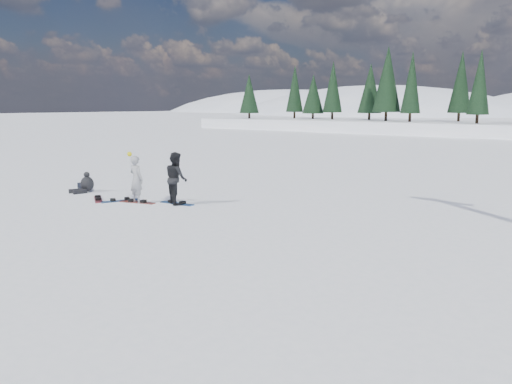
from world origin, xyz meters
TOP-DOWN VIEW (x-y plane):
  - ground at (0.00, 0.00)m, footprint 420.00×420.00m
  - snowboarder_woman at (-1.46, -0.35)m, footprint 0.70×0.48m
  - snowboarder_man at (-0.08, 0.46)m, footprint 1.22×1.12m
  - seated_rider at (-5.18, -0.15)m, footprint 0.78×1.14m
  - gear_bag at (-5.88, 0.10)m, footprint 0.51×0.40m
  - snowboard_woman at (-1.46, -0.35)m, footprint 1.52×0.71m
  - snowboard_man at (-0.08, 0.46)m, footprint 1.52×0.46m
  - snowboard_loose_a at (-2.26, -0.56)m, footprint 0.86×1.48m
  - snowboard_loose_b at (-3.21, -0.92)m, footprint 1.42×1.04m

SIDE VIEW (x-z plane):
  - ground at x=0.00m, z-range 0.00..0.00m
  - snowboard_woman at x=-1.46m, z-range 0.00..0.03m
  - snowboard_man at x=-0.08m, z-range 0.00..0.03m
  - snowboard_loose_a at x=-2.26m, z-range 0.00..0.03m
  - snowboard_loose_b at x=-3.21m, z-range 0.00..0.03m
  - gear_bag at x=-5.88m, z-range 0.00..0.30m
  - seated_rider at x=-5.18m, z-range -0.10..0.79m
  - snowboarder_woman at x=-1.46m, z-range -0.07..1.93m
  - snowboarder_man at x=-0.08m, z-range 0.00..2.01m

